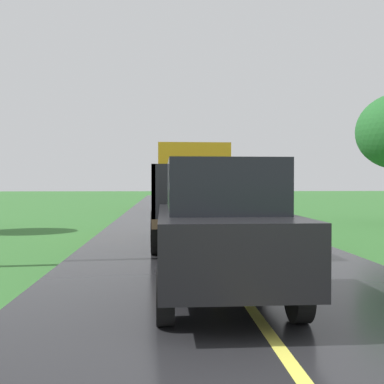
# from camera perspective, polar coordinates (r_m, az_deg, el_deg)

# --- Properties ---
(banana_truck_near) EXTENTS (2.38, 5.82, 2.80)m
(banana_truck_near) POSITION_cam_1_polar(r_m,az_deg,el_deg) (12.62, 0.39, 0.08)
(banana_truck_near) COLOR #2D2D30
(banana_truck_near) RESTS_ON road_surface
(banana_truck_far) EXTENTS (2.38, 5.81, 2.80)m
(banana_truck_far) POSITION_cam_1_polar(r_m,az_deg,el_deg) (27.96, -1.54, 0.61)
(banana_truck_far) COLOR #2D2D30
(banana_truck_far) RESTS_ON road_surface
(following_car) EXTENTS (1.74, 4.10, 1.92)m
(following_car) POSITION_cam_1_polar(r_m,az_deg,el_deg) (6.31, 3.50, -4.51)
(following_car) COLOR black
(following_car) RESTS_ON road_surface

